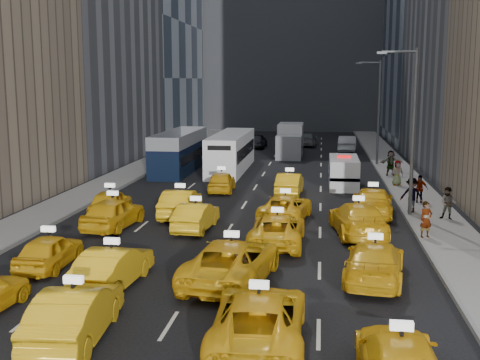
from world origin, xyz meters
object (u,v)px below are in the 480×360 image
(nypd_van, at_px, (344,173))
(double_decker, at_px, (180,152))
(city_bus, at_px, (231,152))
(pedestrian_0, at_px, (426,219))
(taxi_1, at_px, (75,313))
(box_truck, at_px, (290,141))
(taxi_2, at_px, (259,318))

(nypd_van, xyz_separation_m, double_decker, (-12.99, 5.70, 0.58))
(city_bus, relative_size, pedestrian_0, 7.00)
(taxi_1, relative_size, box_truck, 0.69)
(city_bus, bearing_deg, double_decker, -169.43)
(taxi_1, height_order, double_decker, double_decker)
(box_truck, bearing_deg, pedestrian_0, -74.23)
(double_decker, distance_m, box_truck, 13.57)
(nypd_van, bearing_deg, double_decker, 160.78)
(double_decker, distance_m, city_bus, 4.19)
(taxi_1, xyz_separation_m, box_truck, (3.88, 42.71, 0.76))
(taxi_2, xyz_separation_m, nypd_van, (3.22, 26.00, 0.22))
(taxi_2, xyz_separation_m, pedestrian_0, (6.49, 12.08, 0.23))
(taxi_2, xyz_separation_m, box_truck, (-1.35, 42.34, 0.78))
(nypd_van, bearing_deg, city_bus, 148.11)
(taxi_1, height_order, nypd_van, nypd_van)
(box_truck, height_order, pedestrian_0, box_truck)
(double_decker, relative_size, city_bus, 0.94)
(taxi_1, xyz_separation_m, nypd_van, (8.45, 26.37, 0.21))
(double_decker, xyz_separation_m, pedestrian_0, (16.26, -19.63, -0.58))
(city_bus, bearing_deg, box_truck, 65.32)
(taxi_2, height_order, double_decker, double_decker)
(taxi_1, distance_m, box_truck, 42.90)
(nypd_van, height_order, city_bus, city_bus)
(nypd_van, bearing_deg, pedestrian_0, -72.29)
(pedestrian_0, bearing_deg, city_bus, 97.28)
(nypd_van, xyz_separation_m, city_bus, (-8.88, 6.54, 0.52))
(nypd_van, xyz_separation_m, box_truck, (-4.57, 16.34, 0.55))
(taxi_1, relative_size, city_bus, 0.40)
(city_bus, xyz_separation_m, box_truck, (4.31, 9.80, 0.04))
(double_decker, relative_size, pedestrian_0, 6.56)
(city_bus, height_order, pedestrian_0, city_bus)
(pedestrian_0, bearing_deg, taxi_1, -156.71)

